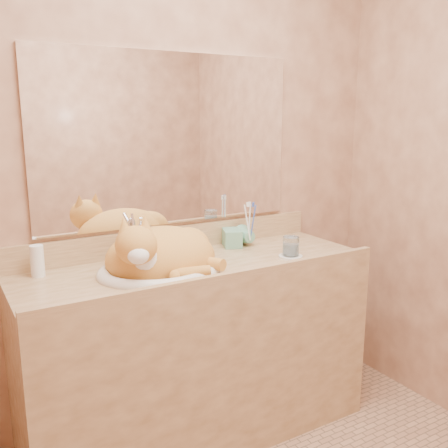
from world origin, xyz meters
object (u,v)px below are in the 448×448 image
cat (159,252)px  water_glass (291,246)px  vanity_counter (198,351)px  soap_dispenser (234,230)px  toothbrush_cup (250,238)px  sink_basin (160,253)px

cat → water_glass: size_ratio=5.40×
vanity_counter → soap_dispenser: (0.27, 0.12, 0.52)m
water_glass → toothbrush_cup: bearing=103.5°
vanity_counter → soap_dispenser: soap_dispenser is taller
cat → soap_dispenser: size_ratio=2.49×
sink_basin → toothbrush_cup: bearing=3.9°
vanity_counter → water_glass: 0.66m
soap_dispenser → water_glass: bearing=-37.7°
vanity_counter → sink_basin: bearing=-173.8°
sink_basin → toothbrush_cup: sink_basin is taller
vanity_counter → sink_basin: size_ratio=2.99×
vanity_counter → toothbrush_cup: (0.37, 0.12, 0.47)m
toothbrush_cup → sink_basin: bearing=-165.7°
cat → soap_dispenser: bearing=23.5°
cat → toothbrush_cup: 0.57m
vanity_counter → soap_dispenser: 0.60m
water_glass → vanity_counter: bearing=162.8°
cat → toothbrush_cup: size_ratio=4.82×
vanity_counter → toothbrush_cup: toothbrush_cup is taller
sink_basin → toothbrush_cup: (0.55, 0.14, -0.04)m
cat → vanity_counter: bearing=10.8°
vanity_counter → cat: (-0.19, -0.01, 0.51)m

